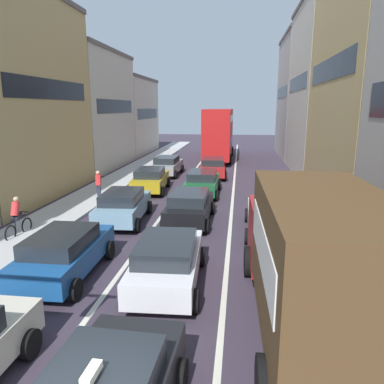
# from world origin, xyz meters

# --- Properties ---
(sidewalk_left) EXTENTS (2.60, 64.00, 0.14)m
(sidewalk_left) POSITION_xyz_m (-6.70, 20.00, 0.07)
(sidewalk_left) COLOR #B9B9B9
(sidewalk_left) RESTS_ON ground
(lane_stripe_left) EXTENTS (0.16, 60.00, 0.01)m
(lane_stripe_left) POSITION_xyz_m (-1.70, 20.00, 0.01)
(lane_stripe_left) COLOR silver
(lane_stripe_left) RESTS_ON ground
(lane_stripe_right) EXTENTS (0.16, 60.00, 0.01)m
(lane_stripe_right) POSITION_xyz_m (1.70, 20.00, 0.01)
(lane_stripe_right) COLOR silver
(lane_stripe_right) RESTS_ON ground
(building_row_left) EXTENTS (7.20, 43.90, 11.78)m
(building_row_left) POSITION_xyz_m (-12.00, 20.51, 5.32)
(building_row_left) COLOR #B2ADA3
(building_row_left) RESTS_ON ground
(building_row_right) EXTENTS (7.20, 43.90, 13.20)m
(building_row_right) POSITION_xyz_m (9.90, 22.82, 6.23)
(building_row_right) COLOR #B2ADA3
(building_row_right) RESTS_ON ground
(removalist_box_truck) EXTENTS (2.89, 7.77, 3.58)m
(removalist_box_truck) POSITION_xyz_m (3.70, 4.45, 1.97)
(removalist_box_truck) COLOR #A51E1E
(removalist_box_truck) RESTS_ON ground
(sedan_centre_lane_second) EXTENTS (2.21, 4.37, 1.49)m
(sedan_centre_lane_second) POSITION_xyz_m (-0.01, 6.38, 0.80)
(sedan_centre_lane_second) COLOR silver
(sedan_centre_lane_second) RESTS_ON ground
(wagon_left_lane_second) EXTENTS (2.13, 4.34, 1.49)m
(wagon_left_lane_second) POSITION_xyz_m (-3.33, 6.57, 0.80)
(wagon_left_lane_second) COLOR #194C8C
(wagon_left_lane_second) RESTS_ON ground
(hatchback_centre_lane_third) EXTENTS (2.09, 4.31, 1.49)m
(hatchback_centre_lane_third) POSITION_xyz_m (-0.19, 12.59, 0.80)
(hatchback_centre_lane_third) COLOR black
(hatchback_centre_lane_third) RESTS_ON ground
(sedan_left_lane_third) EXTENTS (2.29, 4.41, 1.49)m
(sedan_left_lane_third) POSITION_xyz_m (-3.25, 12.30, 0.80)
(sedan_left_lane_third) COLOR #759EB7
(sedan_left_lane_third) RESTS_ON ground
(coupe_centre_lane_fourth) EXTENTS (2.06, 4.30, 1.49)m
(coupe_centre_lane_fourth) POSITION_xyz_m (-0.16, 18.21, 0.80)
(coupe_centre_lane_fourth) COLOR #19592D
(coupe_centre_lane_fourth) RESTS_ON ground
(sedan_left_lane_fourth) EXTENTS (2.28, 4.41, 1.49)m
(sedan_left_lane_fourth) POSITION_xyz_m (-3.51, 18.71, 0.80)
(sedan_left_lane_fourth) COLOR #B29319
(sedan_left_lane_fourth) RESTS_ON ground
(sedan_centre_lane_fifth) EXTENTS (2.26, 4.39, 1.49)m
(sedan_centre_lane_fifth) POSITION_xyz_m (0.03, 24.09, 0.80)
(sedan_centre_lane_fifth) COLOR #A51E1E
(sedan_centre_lane_fifth) RESTS_ON ground
(sedan_left_lane_fifth) EXTENTS (2.12, 4.33, 1.49)m
(sedan_left_lane_fifth) POSITION_xyz_m (-3.57, 24.51, 0.80)
(sedan_left_lane_fifth) COLOR gray
(sedan_left_lane_fifth) RESTS_ON ground
(sedan_right_lane_behind_truck) EXTENTS (2.11, 4.33, 1.49)m
(sedan_right_lane_behind_truck) POSITION_xyz_m (3.36, 11.54, 0.80)
(sedan_right_lane_behind_truck) COLOR beige
(sedan_right_lane_behind_truck) RESTS_ON ground
(bus_mid_queue_primary) EXTENTS (2.82, 10.51, 5.06)m
(bus_mid_queue_primary) POSITION_xyz_m (-0.08, 33.80, 2.83)
(bus_mid_queue_primary) COLOR #B21919
(bus_mid_queue_primary) RESTS_ON ground
(cyclist_on_sidewalk) EXTENTS (0.50, 1.73, 1.72)m
(cyclist_on_sidewalk) POSITION_xyz_m (-6.87, 9.70, 0.85)
(cyclist_on_sidewalk) COLOR black
(cyclist_on_sidewalk) RESTS_ON ground
(pedestrian_mid_sidewalk) EXTENTS (0.41, 0.41, 1.66)m
(pedestrian_mid_sidewalk) POSITION_xyz_m (-6.07, 16.50, 0.95)
(pedestrian_mid_sidewalk) COLOR #262D47
(pedestrian_mid_sidewalk) RESTS_ON ground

